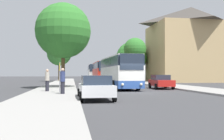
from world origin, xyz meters
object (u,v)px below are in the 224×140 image
object	(u,v)px
parked_car_right_near	(161,82)
tree_left_near	(63,31)
bus_stop_sign	(60,74)
tree_left_far	(59,53)
tree_right_mid	(135,49)
bus_middle	(103,72)
bus_rear	(94,73)
bus_front	(119,72)
tree_right_near	(132,57)
parked_car_right_far	(121,78)
pedestrian_waiting_near	(63,81)
pedestrian_waiting_far	(47,80)
parked_car_left_curb	(96,87)

from	to	relation	value
parked_car_right_near	tree_left_near	xyz separation A→B (m)	(-10.37, 2.21, 5.54)
bus_stop_sign	tree_left_near	size ratio (longest dim) A/B	0.25
tree_left_far	tree_right_mid	distance (m)	17.28
bus_middle	tree_right_mid	size ratio (longest dim) A/B	1.27
bus_rear	tree_left_near	world-z (taller)	tree_left_near
bus_front	parked_car_right_near	world-z (taller)	bus_front
bus_front	tree_right_near	bearing A→B (deg)	72.16
tree_right_mid	bus_stop_sign	bearing A→B (deg)	-114.96
tree_right_near	bus_front	bearing A→B (deg)	-105.75
parked_car_right_far	tree_left_near	xyz separation A→B (m)	(-10.58, -21.88, 5.51)
tree_left_near	tree_left_far	bearing A→B (deg)	93.59
bus_middle	pedestrian_waiting_near	xyz separation A→B (m)	(-5.71, -24.13, -0.78)
bus_front	bus_middle	xyz separation A→B (m)	(-0.01, 15.39, 0.05)
tree_right_mid	tree_right_near	bearing A→B (deg)	81.58
pedestrian_waiting_far	tree_left_near	size ratio (longest dim) A/B	0.20
bus_middle	tree_right_mid	bearing A→B (deg)	30.31
bus_front	pedestrian_waiting_near	world-z (taller)	bus_front
bus_stop_sign	tree_right_near	xyz separation A→B (m)	(13.63, 34.68, 3.57)
bus_rear	pedestrian_waiting_near	xyz separation A→B (m)	(-5.37, -37.38, -0.79)
tree_left_near	tree_right_near	size ratio (longest dim) A/B	1.10
bus_front	tree_left_near	xyz separation A→B (m)	(-6.02, 1.09, 4.49)
pedestrian_waiting_far	tree_right_mid	distance (m)	28.79
parked_car_left_curb	parked_car_right_near	world-z (taller)	parked_car_left_curb
bus_middle	bus_front	bearing A→B (deg)	-90.17
parked_car_right_far	tree_right_mid	world-z (taller)	tree_right_mid
parked_car_left_curb	parked_car_right_far	size ratio (longest dim) A/B	1.07
parked_car_right_near	tree_right_mid	xyz separation A→B (m)	(2.13, 20.33, 5.39)
tree_left_far	tree_right_mid	size ratio (longest dim) A/B	1.04
bus_front	tree_left_near	size ratio (longest dim) A/B	1.19
parked_car_left_curb	parked_car_right_far	distance (m)	35.93
tree_left_near	tree_right_mid	bearing A→B (deg)	55.41
bus_front	tree_right_mid	xyz separation A→B (m)	(6.48, 19.22, 4.34)
bus_front	bus_stop_sign	bearing A→B (deg)	-130.49
parked_car_right_near	tree_left_near	size ratio (longest dim) A/B	0.48
tree_left_far	tree_right_mid	bearing A→B (deg)	-34.44
parked_car_left_curb	parked_car_right_near	xyz separation A→B (m)	(7.97, 10.90, -0.00)
parked_car_right_near	pedestrian_waiting_near	xyz separation A→B (m)	(-10.07, -7.63, 0.32)
bus_rear	bus_stop_sign	bearing A→B (deg)	-96.61
parked_car_right_near	bus_stop_sign	distance (m)	12.19
tree_right_near	parked_car_right_far	bearing A→B (deg)	-126.59
bus_middle	bus_stop_sign	bearing A→B (deg)	-104.78
bus_front	tree_right_mid	size ratio (longest dim) A/B	1.35
tree_right_near	tree_right_mid	world-z (taller)	tree_right_near
bus_rear	tree_left_far	xyz separation A→B (m)	(-7.42, 0.35, 4.09)
bus_middle	bus_rear	size ratio (longest dim) A/B	0.89
parked_car_right_near	pedestrian_waiting_far	distance (m)	12.32
bus_stop_sign	bus_front	bearing A→B (deg)	51.60
parked_car_right_far	pedestrian_waiting_far	distance (m)	30.92
parked_car_left_curb	tree_left_far	distance (m)	41.54
bus_front	pedestrian_waiting_far	distance (m)	9.10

